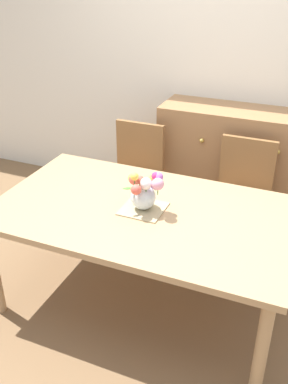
{
  "coord_description": "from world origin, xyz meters",
  "views": [
    {
      "loc": [
        0.9,
        -2.12,
        2.1
      ],
      "look_at": [
        0.0,
        0.0,
        0.84
      ],
      "focal_mm": 40.77,
      "sensor_mm": 36.0,
      "label": 1
    }
  ],
  "objects_px": {
    "dining_table": "(143,219)",
    "chair_right": "(242,189)",
    "flower_vase": "(145,190)",
    "dresser": "(241,167)",
    "chair_left": "(135,170)"
  },
  "relations": [
    {
      "from": "dresser",
      "to": "flower_vase",
      "type": "bearing_deg",
      "value": -104.32
    },
    {
      "from": "dining_table",
      "to": "dresser",
      "type": "distance_m",
      "value": 1.38
    },
    {
      "from": "dining_table",
      "to": "flower_vase",
      "type": "xyz_separation_m",
      "value": [
        0.01,
        -0.0,
        0.21
      ]
    },
    {
      "from": "dresser",
      "to": "flower_vase",
      "type": "xyz_separation_m",
      "value": [
        -0.34,
        -1.33,
        0.36
      ]
    },
    {
      "from": "dresser",
      "to": "flower_vase",
      "type": "height_order",
      "value": "dresser"
    },
    {
      "from": "dining_table",
      "to": "flower_vase",
      "type": "distance_m",
      "value": 0.21
    },
    {
      "from": "dining_table",
      "to": "chair_right",
      "type": "height_order",
      "value": "chair_right"
    },
    {
      "from": "chair_right",
      "to": "flower_vase",
      "type": "bearing_deg",
      "value": 63.67
    },
    {
      "from": "chair_right",
      "to": "dresser",
      "type": "height_order",
      "value": "dresser"
    },
    {
      "from": "chair_left",
      "to": "flower_vase",
      "type": "distance_m",
      "value": 1.05
    },
    {
      "from": "chair_right",
      "to": "flower_vase",
      "type": "distance_m",
      "value": 1.04
    },
    {
      "from": "dining_table",
      "to": "chair_right",
      "type": "distance_m",
      "value": 1.0
    },
    {
      "from": "dining_table",
      "to": "chair_left",
      "type": "bearing_deg",
      "value": 116.95
    },
    {
      "from": "flower_vase",
      "to": "dresser",
      "type": "bearing_deg",
      "value": 75.68
    },
    {
      "from": "dining_table",
      "to": "flower_vase",
      "type": "height_order",
      "value": "flower_vase"
    }
  ]
}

